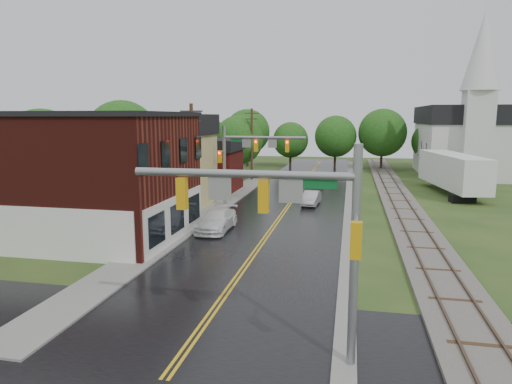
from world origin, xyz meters
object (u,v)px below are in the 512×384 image
(utility_pole_b, at_px, (192,159))
(pickup_white, at_px, (217,220))
(church, at_px, (463,133))
(tree_left_b, at_px, (123,139))
(utility_pole_c, at_px, (252,143))
(traffic_signal_far, at_px, (248,151))
(tree_left_a, at_px, (44,151))
(sedan_silver, at_px, (311,198))
(semi_trailer, at_px, (453,171))
(tree_left_c, at_px, (187,146))
(suv_dark, at_px, (315,178))
(traffic_signal_near, at_px, (287,214))
(brick_building, at_px, (76,175))
(tree_left_e, at_px, (239,141))

(utility_pole_b, distance_m, pickup_white, 6.25)
(church, distance_m, tree_left_b, 43.70)
(utility_pole_c, bearing_deg, church, 19.97)
(traffic_signal_far, relative_size, tree_left_a, 0.85)
(traffic_signal_far, height_order, sedan_silver, traffic_signal_far)
(traffic_signal_far, bearing_deg, utility_pole_c, 101.09)
(utility_pole_b, height_order, semi_trailer, utility_pole_b)
(tree_left_a, height_order, tree_left_b, tree_left_b)
(tree_left_c, relative_size, semi_trailer, 0.56)
(semi_trailer, bearing_deg, pickup_white, -134.46)
(utility_pole_c, bearing_deg, suv_dark, -6.91)
(traffic_signal_near, distance_m, tree_left_b, 36.73)
(tree_left_a, xyz_separation_m, tree_left_b, (2.00, 10.00, 0.60))
(tree_left_a, distance_m, semi_trailer, 39.30)
(tree_left_b, xyz_separation_m, sedan_silver, (19.84, -2.83, -5.09))
(brick_building, distance_m, sedan_silver, 20.49)
(traffic_signal_far, relative_size, semi_trailer, 0.54)
(utility_pole_b, bearing_deg, semi_trailer, 35.64)
(tree_left_b, bearing_deg, utility_pole_b, -41.86)
(tree_left_a, height_order, sedan_silver, tree_left_a)
(brick_building, height_order, utility_pole_b, utility_pole_b)
(tree_left_e, xyz_separation_m, pickup_white, (5.09, -27.63, -4.08))
(suv_dark, bearing_deg, brick_building, -120.46)
(traffic_signal_far, bearing_deg, brick_building, -126.92)
(tree_left_e, bearing_deg, tree_left_a, -114.62)
(traffic_signal_far, distance_m, utility_pole_c, 17.33)
(brick_building, distance_m, tree_left_e, 31.12)
(tree_left_b, bearing_deg, traffic_signal_far, -18.81)
(tree_left_b, bearing_deg, utility_pole_c, 47.61)
(church, xyz_separation_m, utility_pole_c, (-26.80, -9.74, -1.11))
(sedan_silver, bearing_deg, traffic_signal_near, -81.97)
(tree_left_a, height_order, semi_trailer, tree_left_a)
(traffic_signal_far, relative_size, pickup_white, 1.45)
(church, distance_m, tree_left_c, 36.59)
(suv_dark, height_order, pickup_white, pickup_white)
(church, relative_size, sedan_silver, 5.24)
(tree_left_c, bearing_deg, utility_pole_b, -68.51)
(utility_pole_c, relative_size, sedan_silver, 2.36)
(brick_building, relative_size, utility_pole_b, 1.59)
(brick_building, distance_m, church, 50.58)
(tree_left_c, distance_m, suv_dark, 15.83)
(church, bearing_deg, semi_trailer, -105.10)
(utility_pole_b, distance_m, tree_left_a, 13.05)
(traffic_signal_near, height_order, tree_left_e, tree_left_e)
(tree_left_e, bearing_deg, utility_pole_b, -85.10)
(semi_trailer, bearing_deg, utility_pole_c, 165.64)
(tree_left_b, relative_size, tree_left_e, 1.19)
(traffic_signal_far, height_order, suv_dark, traffic_signal_far)
(utility_pole_c, xyz_separation_m, sedan_silver, (8.79, -14.93, -4.09))
(tree_left_e, relative_size, semi_trailer, 0.60)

